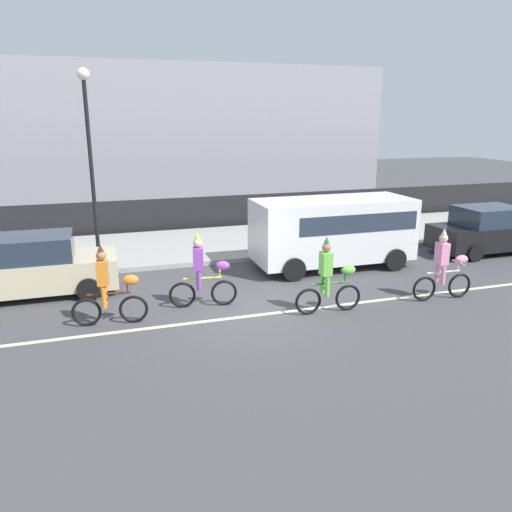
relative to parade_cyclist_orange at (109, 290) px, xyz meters
name	(u,v)px	position (x,y,z in m)	size (l,w,h in m)	color
ground_plane	(250,308)	(3.35, -0.01, -0.84)	(80.00, 80.00, 0.00)	#424244
road_centre_line	(256,315)	(3.35, -0.51, -0.84)	(36.00, 0.14, 0.01)	beige
sidewalk_curb	(199,245)	(3.35, 6.49, -0.77)	(60.00, 5.00, 0.15)	#9E9B93
fence_line	(185,214)	(3.35, 9.39, -0.14)	(40.00, 0.08, 1.40)	black
building_backdrop	(117,136)	(1.19, 17.99, 2.79)	(28.00, 8.00, 7.26)	#99939E
parade_cyclist_orange	(109,290)	(0.00, 0.00, 0.00)	(1.72, 0.50, 1.92)	black
parade_cyclist_purple	(203,275)	(2.28, 0.48, 0.00)	(1.71, 0.52, 1.92)	black
parade_cyclist_lime	(330,280)	(5.12, -0.85, 0.00)	(1.72, 0.50, 1.92)	black
parade_cyclist_pink	(444,269)	(8.37, -0.92, 0.00)	(1.72, 0.50, 1.92)	black
parked_van_white	(335,227)	(6.99, 2.69, 0.44)	(5.00, 2.22, 2.18)	white
parked_car_black	(488,231)	(12.96, 2.63, -0.06)	(4.10, 1.92, 1.64)	black
parked_car_beige	(36,267)	(-1.80, 2.69, -0.06)	(4.10, 1.92, 1.64)	beige
street_lamp_post	(89,140)	(-0.19, 4.65, 3.15)	(0.36, 0.36, 5.86)	black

